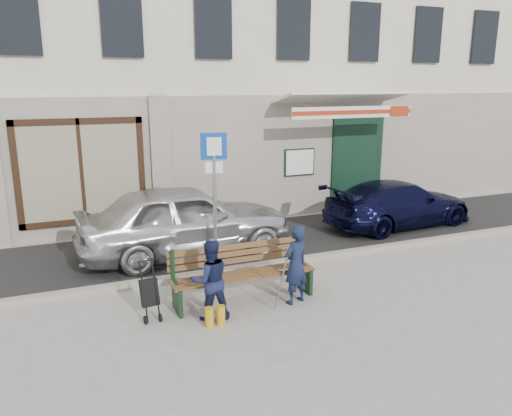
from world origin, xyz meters
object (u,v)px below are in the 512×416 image
bench (241,275)px  woman (210,280)px  car_navy (399,203)px  stroller (150,294)px  car_silver (185,220)px  man (296,265)px  parking_sign (214,180)px

bench → woman: woman is taller
car_navy → stroller: (-6.72, -2.75, -0.18)m
stroller → bench: bearing=-4.4°
car_silver → stroller: 2.96m
bench → stroller: size_ratio=2.66×
car_silver → bench: car_silver is taller
car_navy → car_silver: bearing=85.8°
car_silver → man: bearing=-163.8°
car_navy → woman: (-5.87, -3.11, 0.05)m
parking_sign → man: size_ratio=2.00×
car_navy → bench: size_ratio=1.65×
parking_sign → woman: (-0.72, -1.96, -1.12)m
car_navy → parking_sign: 5.41m
bench → parking_sign: bearing=87.7°
man → woman: man is taller
stroller → car_navy: bearing=15.4°
man → car_navy: bearing=-164.6°
car_silver → bench: bearing=-177.6°
car_silver → bench: 2.63m
bench → woman: (-0.65, -0.42, 0.17)m
car_navy → man: (-4.42, -3.08, 0.08)m
man → parking_sign: bearing=-88.7°
bench → man: man is taller
car_navy → woman: 6.64m
bench → man: 0.91m
car_silver → woman: size_ratio=3.49×
parking_sign → bench: size_ratio=1.09×
car_navy → woman: size_ratio=3.16×
parking_sign → bench: 2.01m
parking_sign → car_navy: bearing=22.9°
parking_sign → stroller: (-1.57, -1.60, -1.35)m
bench → woman: 0.80m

